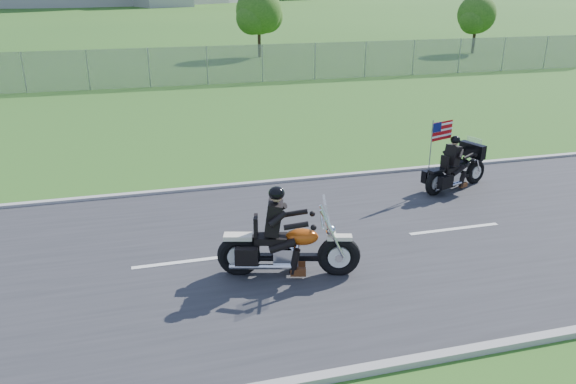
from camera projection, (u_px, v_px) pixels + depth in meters
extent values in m
plane|color=#214A17|center=(284.00, 251.00, 11.77)|extent=(420.00, 420.00, 0.00)
cube|color=#28282B|center=(284.00, 251.00, 11.77)|extent=(120.00, 8.00, 0.04)
cube|color=#9E9B93|center=(247.00, 185.00, 15.41)|extent=(120.00, 0.18, 0.12)
cube|color=#9E9B93|center=(354.00, 372.00, 8.10)|extent=(120.00, 0.18, 0.12)
cube|color=gray|center=(88.00, 70.00, 28.24)|extent=(60.00, 0.03, 2.00)
cylinder|color=#382316|center=(259.00, 39.00, 39.82)|extent=(0.22, 0.22, 2.52)
sphere|color=#254B14|center=(259.00, 11.00, 39.14)|extent=(3.20, 3.20, 3.20)
sphere|color=#254B14|center=(266.00, 16.00, 39.86)|extent=(2.40, 2.40, 2.40)
sphere|color=#254B14|center=(252.00, 18.00, 38.81)|extent=(2.24, 2.24, 2.24)
cylinder|color=#382316|center=(474.00, 38.00, 41.93)|extent=(0.22, 0.22, 2.24)
sphere|color=#254B14|center=(477.00, 14.00, 41.32)|extent=(2.80, 2.80, 2.80)
sphere|color=#254B14|center=(480.00, 18.00, 41.95)|extent=(2.10, 2.10, 2.10)
sphere|color=#254B14|center=(473.00, 20.00, 41.03)|extent=(1.96, 1.96, 1.96)
torus|color=black|center=(339.00, 256.00, 10.68)|extent=(0.85, 0.41, 0.83)
torus|color=black|center=(239.00, 256.00, 10.69)|extent=(0.85, 0.41, 0.83)
ellipsoid|color=#B8470D|center=(302.00, 237.00, 10.54)|extent=(0.70, 0.51, 0.31)
cube|color=black|center=(271.00, 239.00, 10.55)|extent=(0.68, 0.49, 0.13)
cube|color=black|center=(274.00, 218.00, 10.40)|extent=(0.38, 0.50, 0.62)
sphere|color=black|center=(277.00, 193.00, 10.22)|extent=(0.37, 0.37, 0.30)
cube|color=silver|center=(326.00, 210.00, 10.34)|extent=(0.18, 0.51, 0.45)
torus|color=black|center=(475.00, 172.00, 15.48)|extent=(0.71, 0.39, 0.69)
torus|color=black|center=(435.00, 183.00, 14.65)|extent=(0.71, 0.39, 0.69)
ellipsoid|color=black|center=(462.00, 164.00, 15.05)|extent=(0.59, 0.46, 0.26)
cube|color=black|center=(450.00, 168.00, 14.81)|extent=(0.58, 0.44, 0.11)
cube|color=black|center=(453.00, 155.00, 14.70)|extent=(0.34, 0.43, 0.52)
sphere|color=black|center=(455.00, 140.00, 14.58)|extent=(0.32, 0.32, 0.25)
cube|color=black|center=(472.00, 150.00, 15.12)|extent=(0.44, 0.78, 0.37)
cube|color=#B70C11|center=(442.00, 131.00, 14.46)|extent=(0.71, 0.27, 0.49)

